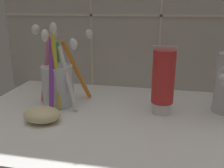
{
  "coord_description": "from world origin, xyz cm",
  "views": [
    {
      "loc": [
        2.7,
        -44.06,
        22.7
      ],
      "look_at": [
        -6.71,
        1.37,
        8.05
      ],
      "focal_mm": 40.0,
      "sensor_mm": 36.0,
      "label": 1
    }
  ],
  "objects": [
    {
      "name": "sink_counter",
      "position": [
        0.0,
        0.0,
        1.0
      ],
      "size": [
        69.29,
        37.91,
        2.0
      ],
      "primitive_type": "cube",
      "color": "white",
      "rests_on": "ground"
    },
    {
      "name": "toothpaste_tube",
      "position": [
        3.05,
        3.42,
        8.68
      ],
      "size": [
        4.6,
        4.38,
        13.53
      ],
      "color": "white",
      "rests_on": "sink_counter"
    },
    {
      "name": "soap_bar",
      "position": [
        -18.54,
        -5.31,
        3.41
      ],
      "size": [
        6.98,
        5.43,
        2.81
      ],
      "primitive_type": "ellipsoid",
      "color": "beige",
      "rests_on": "sink_counter"
    },
    {
      "name": "toothbrush_cup",
      "position": [
        -18.84,
        3.4,
        7.42
      ],
      "size": [
        12.52,
        14.43,
        17.84
      ],
      "color": "silver",
      "rests_on": "sink_counter"
    }
  ]
}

